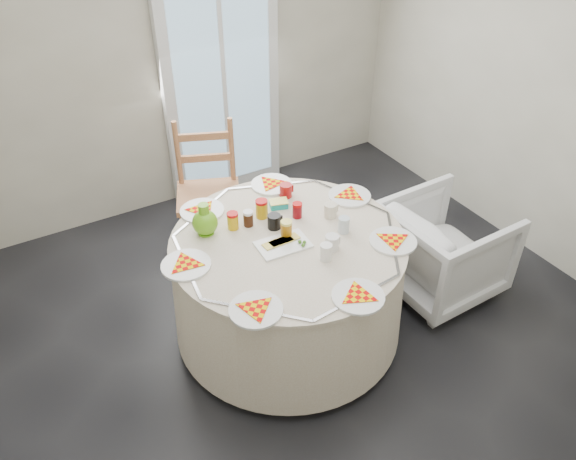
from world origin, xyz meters
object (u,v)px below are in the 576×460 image
table (288,286)px  green_pitcher (204,213)px  armchair (444,242)px  wooden_chair (209,198)px

table → green_pitcher: bearing=142.0°
armchair → green_pitcher: (-1.50, 0.47, 0.48)m
wooden_chair → armchair: wooden_chair is taller
green_pitcher → table: bearing=-18.7°
green_pitcher → wooden_chair: bearing=86.0°
armchair → table: bearing=79.9°
wooden_chair → armchair: 1.68m
table → wooden_chair: size_ratio=1.39×
table → armchair: (1.12, -0.17, 0.02)m
wooden_chair → armchair: size_ratio=1.37×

